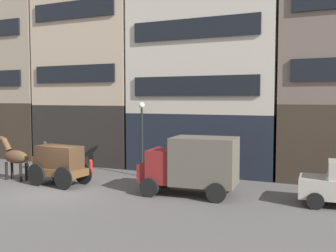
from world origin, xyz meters
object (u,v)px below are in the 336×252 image
at_px(pedestrian_officer, 45,155).
at_px(streetlamp_curbside, 142,129).
at_px(cargo_wagon, 59,162).
at_px(delivery_truck_near, 192,164).
at_px(fire_hydrant_curbside, 91,166).
at_px(draft_horse, 15,156).

bearing_deg(pedestrian_officer, streetlamp_curbside, 11.24).
relative_size(cargo_wagon, delivery_truck_near, 0.67).
height_order(cargo_wagon, fire_hydrant_curbside, cargo_wagon).
height_order(delivery_truck_near, fire_hydrant_curbside, delivery_truck_near).
bearing_deg(streetlamp_curbside, cargo_wagon, -126.52).
xyz_separation_m(cargo_wagon, streetlamp_curbside, (2.72, 3.68, 1.52)).
xyz_separation_m(draft_horse, delivery_truck_near, (9.74, 0.83, 0.15)).
relative_size(draft_horse, delivery_truck_near, 0.52).
bearing_deg(streetlamp_curbside, pedestrian_officer, -168.76).
relative_size(delivery_truck_near, streetlamp_curbside, 1.09).
relative_size(delivery_truck_near, pedestrian_officer, 2.50).
bearing_deg(streetlamp_curbside, delivery_truck_near, -34.97).
distance_m(cargo_wagon, streetlamp_curbside, 4.82).
height_order(cargo_wagon, draft_horse, draft_horse).
bearing_deg(draft_horse, delivery_truck_near, 4.87).
height_order(pedestrian_officer, streetlamp_curbside, streetlamp_curbside).
relative_size(pedestrian_officer, fire_hydrant_curbside, 2.16).
xyz_separation_m(cargo_wagon, pedestrian_officer, (-3.14, 2.51, -0.17)).
bearing_deg(cargo_wagon, delivery_truck_near, 7.00).
relative_size(cargo_wagon, fire_hydrant_curbside, 3.61).
xyz_separation_m(delivery_truck_near, pedestrian_officer, (-9.93, 1.68, -0.44)).
bearing_deg(cargo_wagon, pedestrian_officer, 141.36).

